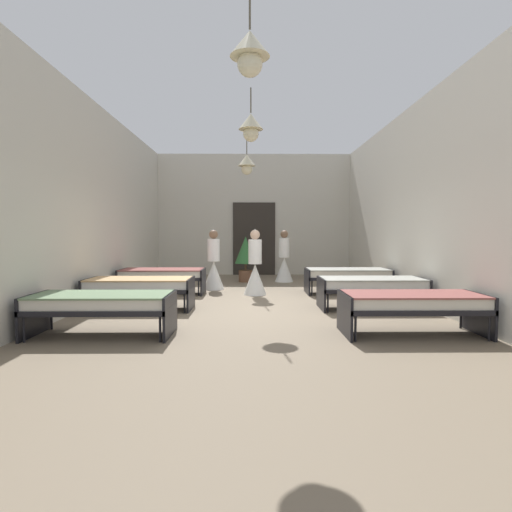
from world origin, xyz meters
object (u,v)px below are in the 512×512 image
(bed_left_row_1, at_px, (140,286))
(bed_right_row_1, at_px, (371,285))
(nurse_mid_aisle, at_px, (214,268))
(bed_right_row_2, at_px, (347,275))
(bed_right_row_0, at_px, (412,303))
(nurse_far_aisle, at_px, (284,263))
(bed_left_row_0, at_px, (102,304))
(nurse_near_aisle, at_px, (255,271))
(potted_plant, at_px, (246,254))
(bed_left_row_2, at_px, (163,275))

(bed_left_row_1, height_order, bed_right_row_1, same)
(bed_left_row_1, height_order, nurse_mid_aisle, nurse_mid_aisle)
(bed_right_row_1, distance_m, bed_right_row_2, 1.90)
(bed_right_row_0, distance_m, bed_left_row_1, 4.66)
(bed_right_row_1, bearing_deg, nurse_far_aisle, 107.00)
(bed_right_row_0, distance_m, bed_right_row_2, 3.80)
(bed_left_row_0, xyz_separation_m, nurse_near_aisle, (2.12, 3.65, 0.09))
(potted_plant, bearing_deg, nurse_far_aisle, 0.13)
(bed_left_row_2, xyz_separation_m, nurse_near_aisle, (2.12, -0.15, 0.09))
(bed_left_row_0, relative_size, bed_left_row_2, 1.00)
(bed_right_row_1, height_order, nurse_mid_aisle, nurse_mid_aisle)
(bed_right_row_0, distance_m, nurse_far_aisle, 6.22)
(bed_left_row_1, relative_size, nurse_mid_aisle, 1.28)
(bed_left_row_0, height_order, nurse_mid_aisle, nurse_mid_aisle)
(bed_right_row_0, bearing_deg, bed_right_row_2, 90.00)
(nurse_far_aisle, distance_m, potted_plant, 1.13)
(bed_right_row_0, distance_m, nurse_mid_aisle, 5.52)
(nurse_far_aisle, bearing_deg, nurse_mid_aisle, -54.57)
(bed_right_row_2, height_order, nurse_near_aisle, nurse_near_aisle)
(bed_left_row_1, relative_size, nurse_near_aisle, 1.28)
(nurse_mid_aisle, bearing_deg, nurse_near_aisle, -102.89)
(bed_left_row_1, bearing_deg, bed_right_row_2, 24.06)
(bed_left_row_2, relative_size, nurse_mid_aisle, 1.28)
(bed_left_row_0, xyz_separation_m, nurse_far_aisle, (2.98, 6.08, 0.09))
(bed_right_row_1, relative_size, bed_right_row_2, 1.00)
(bed_right_row_1, xyz_separation_m, nurse_near_aisle, (-2.13, 1.75, 0.09))
(bed_right_row_0, bearing_deg, bed_left_row_0, 180.00)
(bed_left_row_2, relative_size, nurse_near_aisle, 1.28)
(bed_right_row_0, relative_size, nurse_near_aisle, 1.28)
(bed_right_row_0, relative_size, bed_right_row_1, 1.00)
(bed_right_row_2, distance_m, nurse_mid_aisle, 3.24)
(bed_right_row_1, relative_size, bed_left_row_2, 1.00)
(bed_right_row_0, distance_m, bed_left_row_2, 5.70)
(nurse_mid_aisle, height_order, nurse_far_aisle, same)
(nurse_far_aisle, xyz_separation_m, potted_plant, (-1.10, -0.00, 0.27))
(bed_right_row_0, distance_m, potted_plant, 6.54)
(bed_left_row_1, xyz_separation_m, bed_right_row_1, (4.25, 0.00, 0.00))
(bed_left_row_0, xyz_separation_m, bed_left_row_2, (0.00, 3.80, 0.00))
(bed_right_row_1, bearing_deg, bed_right_row_2, 90.00)
(nurse_near_aisle, bearing_deg, bed_right_row_1, 154.82)
(bed_left_row_1, bearing_deg, potted_plant, 65.86)
(bed_left_row_1, bearing_deg, nurse_near_aisle, 39.50)
(bed_right_row_2, relative_size, potted_plant, 1.46)
(nurse_near_aisle, xyz_separation_m, potted_plant, (-0.25, 2.43, 0.27))
(nurse_near_aisle, bearing_deg, bed_left_row_0, 74.00)
(nurse_near_aisle, relative_size, potted_plant, 1.14)
(bed_right_row_2, xyz_separation_m, nurse_far_aisle, (-1.28, 2.28, 0.09))
(nurse_mid_aisle, relative_size, nurse_far_aisle, 1.00)
(bed_left_row_0, bearing_deg, bed_right_row_1, 24.06)
(bed_right_row_1, bearing_deg, bed_right_row_0, -90.00)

